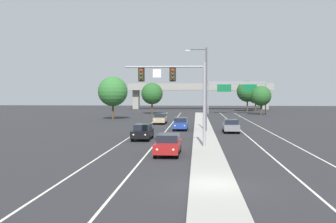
{
  "coord_description": "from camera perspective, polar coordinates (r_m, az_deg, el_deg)",
  "views": [
    {
      "loc": [
        -0.83,
        -19.47,
        4.68
      ],
      "look_at": [
        -3.2,
        12.29,
        3.2
      ],
      "focal_mm": 41.6,
      "sensor_mm": 36.0,
      "label": 1
    }
  ],
  "objects": [
    {
      "name": "car_oncoming_red",
      "position": [
        29.67,
        0.01,
        -4.82
      ],
      "size": [
        1.88,
        4.49,
        1.58
      ],
      "color": "maroon",
      "rests_on": "ground"
    },
    {
      "name": "edge_stripe_right",
      "position": [
        45.58,
        15.44,
        -3.32
      ],
      "size": [
        0.14,
        100.0,
        0.01
      ],
      "primitive_type": "cube",
      "color": "silver",
      "rests_on": "ground"
    },
    {
      "name": "ground_plane",
      "position": [
        20.05,
        6.65,
        -10.86
      ],
      "size": [
        260.0,
        260.0,
        0.0
      ],
      "primitive_type": "plane",
      "color": "#28282B"
    },
    {
      "name": "edge_stripe_left",
      "position": [
        45.29,
        -4.87,
        -3.27
      ],
      "size": [
        0.14,
        100.0,
        0.01
      ],
      "primitive_type": "cube",
      "color": "silver",
      "rests_on": "ground"
    },
    {
      "name": "overhead_signal_mast",
      "position": [
        33.16,
        1.6,
        3.75
      ],
      "size": [
        6.85,
        0.44,
        7.2
      ],
      "color": "gray",
      "rests_on": "median_island"
    },
    {
      "name": "tree_far_right_c",
      "position": [
        87.37,
        13.49,
        2.23
      ],
      "size": [
        4.38,
        4.38,
        6.34
      ],
      "color": "#4C3823",
      "rests_on": "ground"
    },
    {
      "name": "median_island",
      "position": [
        37.76,
        5.51,
        -4.36
      ],
      "size": [
        2.4,
        110.0,
        0.15
      ],
      "primitive_type": "cube",
      "color": "#9E9B93",
      "rests_on": "ground"
    },
    {
      "name": "highway_sign_gantry",
      "position": [
        89.9,
        10.05,
        3.57
      ],
      "size": [
        13.28,
        0.42,
        7.5
      ],
      "color": "gray",
      "rests_on": "ground"
    },
    {
      "name": "tree_far_right_b",
      "position": [
        109.52,
        12.72,
        2.27
      ],
      "size": [
        4.3,
        4.3,
        6.22
      ],
      "color": "#4C3823",
      "rests_on": "ground"
    },
    {
      "name": "lane_stripe_receding_center",
      "position": [
        45.06,
        11.31,
        -3.35
      ],
      "size": [
        0.14,
        100.0,
        0.01
      ],
      "primitive_type": "cube",
      "color": "silver",
      "rests_on": "ground"
    },
    {
      "name": "car_receding_grey",
      "position": [
        47.26,
        9.2,
        -2.06
      ],
      "size": [
        1.88,
        4.5,
        1.58
      ],
      "color": "slate",
      "rests_on": "ground"
    },
    {
      "name": "lane_stripe_oncoming_center",
      "position": [
        44.89,
        -0.7,
        -3.32
      ],
      "size": [
        0.14,
        100.0,
        0.01
      ],
      "primitive_type": "cube",
      "color": "silver",
      "rests_on": "ground"
    },
    {
      "name": "street_lamp_median",
      "position": [
        46.83,
        5.35,
        4.01
      ],
      "size": [
        2.58,
        0.28,
        10.0
      ],
      "color": "#4C4C51",
      "rests_on": "median_island"
    },
    {
      "name": "overpass_bridge",
      "position": [
        116.41,
        4.68,
        3.2
      ],
      "size": [
        42.4,
        6.4,
        7.65
      ],
      "color": "gray",
      "rests_on": "ground"
    },
    {
      "name": "tree_far_left_a",
      "position": [
        88.68,
        -2.36,
        2.64
      ],
      "size": [
        4.92,
        4.92,
        7.12
      ],
      "color": "#4C3823",
      "rests_on": "ground"
    },
    {
      "name": "tree_far_left_c",
      "position": [
        70.72,
        -8.09,
        2.92
      ],
      "size": [
        5.33,
        5.33,
        7.71
      ],
      "color": "#4C3823",
      "rests_on": "ground"
    },
    {
      "name": "car_oncoming_blue",
      "position": [
        49.83,
        1.86,
        -1.78
      ],
      "size": [
        1.84,
        4.48,
        1.58
      ],
      "color": "navy",
      "rests_on": "ground"
    },
    {
      "name": "car_oncoming_black",
      "position": [
        39.52,
        -3.74,
        -2.95
      ],
      "size": [
        1.83,
        4.48,
        1.58
      ],
      "color": "black",
      "rests_on": "ground"
    },
    {
      "name": "tree_far_right_a",
      "position": [
        103.01,
        11.56,
        2.92
      ],
      "size": [
        5.55,
        5.55,
        8.03
      ],
      "color": "#4C3823",
      "rests_on": "ground"
    },
    {
      "name": "car_oncoming_tan",
      "position": [
        59.86,
        -1.13,
        -1.04
      ],
      "size": [
        1.85,
        4.48,
        1.58
      ],
      "color": "tan",
      "rests_on": "ground"
    }
  ]
}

